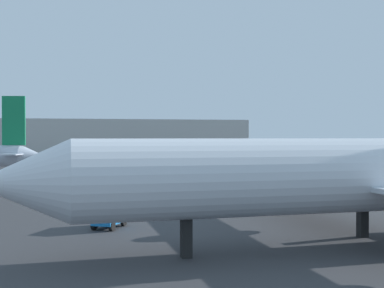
% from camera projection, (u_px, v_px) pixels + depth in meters
% --- Properties ---
extents(airplane_at_gate, '(37.17, 28.88, 10.71)m').
position_uv_depth(airplane_at_gate, '(365.00, 175.00, 24.59)').
color(airplane_at_gate, silver).
rests_on(airplane_at_gate, ground_plane).
extents(baggage_cart, '(2.25, 2.73, 1.30)m').
position_uv_depth(baggage_cart, '(109.00, 216.00, 29.48)').
color(baggage_cart, '#1972BF').
rests_on(baggage_cart, ground_plane).
extents(terminal_building, '(81.18, 24.94, 10.01)m').
position_uv_depth(terminal_building, '(90.00, 139.00, 128.79)').
color(terminal_building, '#B7B7B2').
rests_on(terminal_building, ground_plane).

